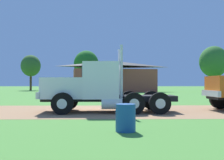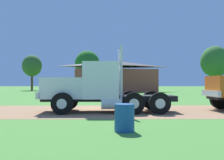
% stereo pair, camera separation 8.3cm
% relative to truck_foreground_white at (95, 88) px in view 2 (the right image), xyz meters
% --- Properties ---
extents(ground_plane, '(200.00, 200.00, 0.00)m').
position_rel_truck_foreground_white_xyz_m(ground_plane, '(0.31, 0.54, -1.24)').
color(ground_plane, '#4B8836').
extents(dirt_track, '(120.00, 6.69, 0.01)m').
position_rel_truck_foreground_white_xyz_m(dirt_track, '(0.31, 0.54, -1.23)').
color(dirt_track, '#9F7551').
rests_on(dirt_track, ground_plane).
extents(truck_foreground_white, '(6.98, 2.73, 3.39)m').
position_rel_truck_foreground_white_xyz_m(truck_foreground_white, '(0.00, 0.00, 0.00)').
color(truck_foreground_white, black).
rests_on(truck_foreground_white, ground_plane).
extents(steel_barrel, '(0.63, 0.63, 0.86)m').
position_rel_truck_foreground_white_xyz_m(steel_barrel, '(1.23, -5.56, -0.81)').
color(steel_barrel, '#19478C').
rests_on(steel_barrel, ground_plane).
extents(shed_building, '(14.68, 8.58, 5.18)m').
position_rel_truck_foreground_white_xyz_m(shed_building, '(1.72, 30.74, 1.25)').
color(shed_building, '#974738').
rests_on(shed_building, ground_plane).
extents(tree_left, '(3.89, 3.89, 7.07)m').
position_rel_truck_foreground_white_xyz_m(tree_left, '(-14.68, 39.75, 3.66)').
color(tree_left, '#513823').
rests_on(tree_left, ground_plane).
extents(tree_mid, '(4.65, 4.65, 7.51)m').
position_rel_truck_foreground_white_xyz_m(tree_mid, '(-3.27, 35.85, 3.70)').
color(tree_mid, '#513823').
rests_on(tree_mid, ground_plane).
extents(tree_right, '(4.84, 4.84, 7.80)m').
position_rel_truck_foreground_white_xyz_m(tree_right, '(18.92, 31.44, 3.88)').
color(tree_right, '#513823').
rests_on(tree_right, ground_plane).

